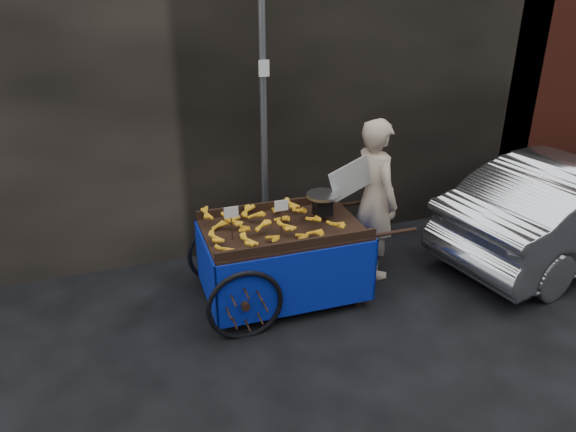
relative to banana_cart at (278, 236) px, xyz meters
name	(u,v)px	position (x,y,z in m)	size (l,w,h in m)	color
ground	(275,315)	(-0.15, -0.31, -0.79)	(80.00, 80.00, 0.00)	black
building_wall	(241,42)	(0.25, 2.29, 1.71)	(13.50, 2.00, 5.00)	black
street_pole	(263,102)	(0.15, 0.99, 1.22)	(0.12, 0.10, 4.00)	slate
banana_cart	(278,236)	(0.00, 0.00, 0.00)	(2.37, 1.21, 1.28)	black
vendor	(375,199)	(1.25, 0.20, 0.17)	(0.94, 0.76, 1.93)	#C1AB8F
plastic_bag	(341,287)	(0.68, -0.20, -0.68)	(0.25, 0.20, 0.23)	blue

